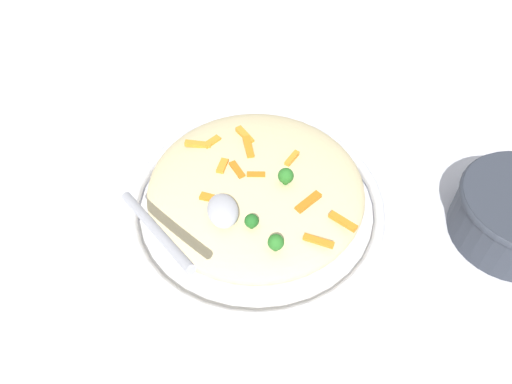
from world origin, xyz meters
name	(u,v)px	position (x,y,z in m)	size (l,w,h in m)	color
ground_plane	(256,215)	(0.00, 0.00, 0.00)	(2.40, 2.40, 0.00)	silver
serving_bowl	(256,207)	(0.00, 0.00, 0.02)	(0.38, 0.38, 0.04)	silver
pasta_mound	(256,189)	(0.00, 0.00, 0.06)	(0.31, 0.31, 0.06)	beige
carrot_piece_0	(308,202)	(-0.06, -0.06, 0.09)	(0.04, 0.01, 0.01)	orange
carrot_piece_1	(209,198)	(-0.03, 0.07, 0.09)	(0.03, 0.01, 0.01)	orange
carrot_piece_2	(245,135)	(0.08, 0.00, 0.09)	(0.04, 0.01, 0.01)	orange
carrot_piece_3	(246,147)	(0.05, 0.00, 0.09)	(0.04, 0.01, 0.01)	orange
carrot_piece_4	(222,166)	(0.03, 0.04, 0.09)	(0.03, 0.01, 0.01)	orange
carrot_piece_5	(258,174)	(0.00, 0.00, 0.09)	(0.03, 0.01, 0.01)	orange
carrot_piece_6	(343,221)	(-0.10, -0.09, 0.09)	(0.04, 0.01, 0.01)	orange
carrot_piece_7	(198,144)	(0.08, 0.07, 0.09)	(0.04, 0.01, 0.01)	orange
carrot_piece_8	(212,142)	(0.08, 0.05, 0.09)	(0.03, 0.01, 0.01)	orange
carrot_piece_9	(319,241)	(-0.12, -0.06, 0.09)	(0.04, 0.01, 0.01)	orange
carrot_piece_10	(292,159)	(0.02, -0.06, 0.09)	(0.03, 0.01, 0.01)	orange
carrot_piece_11	(237,170)	(0.01, 0.02, 0.09)	(0.03, 0.01, 0.01)	orange
broccoli_floret_0	(286,176)	(-0.02, -0.04, 0.11)	(0.02, 0.02, 0.03)	#296820
broccoli_floret_1	(275,243)	(-0.12, 0.00, 0.10)	(0.02, 0.02, 0.03)	#296820
broccoli_floret_2	(252,221)	(-0.08, 0.02, 0.10)	(0.02, 0.02, 0.02)	#205B1C
serving_spoon	(196,217)	(-0.07, 0.09, 0.12)	(0.18, 0.15, 0.08)	#B7B7BC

